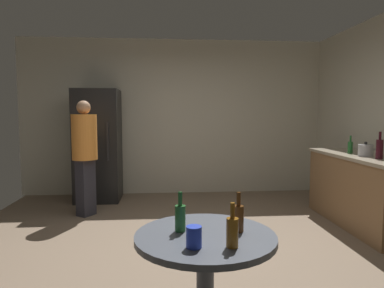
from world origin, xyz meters
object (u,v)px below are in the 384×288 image
at_px(beer_bottle_on_counter, 350,147).
at_px(beer_bottle_brown, 238,217).
at_px(foreground_table, 205,252).
at_px(beer_bottle_amber, 232,231).
at_px(plastic_cup_blue, 194,237).
at_px(refrigerator, 98,145).
at_px(wine_bottle_on_counter, 380,149).
at_px(person_in_orange_shirt, 85,149).
at_px(beer_bottle_green, 180,217).
at_px(kettle, 366,150).

bearing_deg(beer_bottle_on_counter, beer_bottle_brown, -130.34).
distance_m(foreground_table, beer_bottle_amber, 0.30).
bearing_deg(plastic_cup_blue, refrigerator, 106.95).
bearing_deg(plastic_cup_blue, wine_bottle_on_counter, 41.10).
xyz_separation_m(plastic_cup_blue, person_in_orange_shirt, (-1.23, 3.11, 0.14)).
bearing_deg(beer_bottle_green, beer_bottle_on_counter, 44.85).
height_order(wine_bottle_on_counter, foreground_table, wine_bottle_on_counter).
bearing_deg(beer_bottle_brown, refrigerator, 111.59).
bearing_deg(beer_bottle_green, plastic_cup_blue, -77.12).
relative_size(beer_bottle_on_counter, beer_bottle_green, 1.00).
bearing_deg(refrigerator, beer_bottle_on_counter, -22.26).
relative_size(foreground_table, person_in_orange_shirt, 0.50).
distance_m(wine_bottle_on_counter, beer_bottle_amber, 2.91).
height_order(refrigerator, beer_bottle_green, refrigerator).
relative_size(kettle, plastic_cup_blue, 2.22).
xyz_separation_m(beer_bottle_on_counter, beer_bottle_amber, (-2.07, -2.57, -0.17)).
distance_m(refrigerator, kettle, 3.90).
height_order(beer_bottle_brown, plastic_cup_blue, beer_bottle_brown).
bearing_deg(refrigerator, beer_bottle_amber, -70.58).
distance_m(kettle, foreground_table, 3.05).
distance_m(wine_bottle_on_counter, beer_bottle_green, 2.93).
xyz_separation_m(kettle, beer_bottle_amber, (-2.10, -2.27, -0.15)).
distance_m(beer_bottle_on_counter, plastic_cup_blue, 3.42).
bearing_deg(wine_bottle_on_counter, beer_bottle_amber, -136.21).
distance_m(wine_bottle_on_counter, beer_bottle_on_counter, 0.56).
distance_m(refrigerator, plastic_cup_blue, 4.16).
relative_size(wine_bottle_on_counter, plastic_cup_blue, 2.82).
bearing_deg(plastic_cup_blue, beer_bottle_on_counter, 48.51).
bearing_deg(refrigerator, person_in_orange_shirt, -91.21).
relative_size(kettle, beer_bottle_amber, 1.06).
bearing_deg(person_in_orange_shirt, kettle, 21.21).
bearing_deg(refrigerator, beer_bottle_brown, -68.41).
relative_size(foreground_table, beer_bottle_amber, 3.48).
distance_m(kettle, beer_bottle_green, 3.10).
height_order(wine_bottle_on_counter, plastic_cup_blue, wine_bottle_on_counter).
bearing_deg(beer_bottle_green, beer_bottle_amber, -46.12).
distance_m(beer_bottle_brown, plastic_cup_blue, 0.35).
distance_m(beer_bottle_on_counter, foreground_table, 3.24).
relative_size(wine_bottle_on_counter, beer_bottle_amber, 1.35).
height_order(refrigerator, plastic_cup_blue, refrigerator).
xyz_separation_m(beer_bottle_amber, person_in_orange_shirt, (-1.43, 3.13, 0.11)).
distance_m(beer_bottle_amber, beer_bottle_green, 0.36).
bearing_deg(foreground_table, plastic_cup_blue, -113.29).
xyz_separation_m(beer_bottle_on_counter, beer_bottle_green, (-2.32, -2.31, -0.17)).
relative_size(beer_bottle_amber, person_in_orange_shirt, 0.14).
bearing_deg(beer_bottle_brown, beer_bottle_green, 174.58).
xyz_separation_m(beer_bottle_brown, person_in_orange_shirt, (-1.51, 2.90, 0.11)).
height_order(wine_bottle_on_counter, beer_bottle_on_counter, wine_bottle_on_counter).
xyz_separation_m(foreground_table, beer_bottle_brown, (0.19, 0.03, 0.19)).
height_order(foreground_table, beer_bottle_green, beer_bottle_green).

